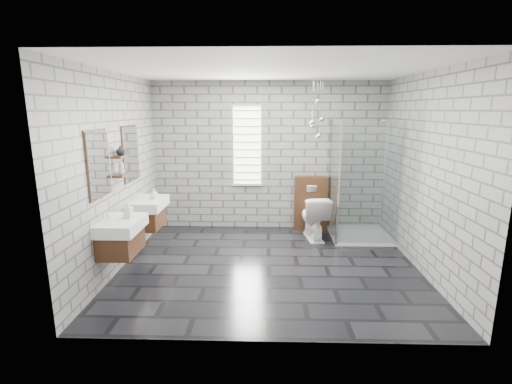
{
  "coord_description": "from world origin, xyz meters",
  "views": [
    {
      "loc": [
        -0.04,
        -4.99,
        2.2
      ],
      "look_at": [
        -0.2,
        0.35,
        1.01
      ],
      "focal_mm": 26.0,
      "sensor_mm": 36.0,
      "label": 1
    }
  ],
  "objects_px": {
    "vanity_right": "(146,205)",
    "cistern_panel": "(311,203)",
    "vanity_left": "(118,227)",
    "toilet": "(314,217)",
    "shower_enclosure": "(356,211)"
  },
  "relations": [
    {
      "from": "vanity_left",
      "to": "vanity_right",
      "type": "bearing_deg",
      "value": 90.0
    },
    {
      "from": "toilet",
      "to": "vanity_right",
      "type": "bearing_deg",
      "value": 6.79
    },
    {
      "from": "cistern_panel",
      "to": "shower_enclosure",
      "type": "distance_m",
      "value": 0.89
    },
    {
      "from": "vanity_right",
      "to": "shower_enclosure",
      "type": "height_order",
      "value": "shower_enclosure"
    },
    {
      "from": "vanity_right",
      "to": "cistern_panel",
      "type": "bearing_deg",
      "value": 23.96
    },
    {
      "from": "vanity_right",
      "to": "cistern_panel",
      "type": "xyz_separation_m",
      "value": [
        2.69,
        1.19,
        -0.26
      ]
    },
    {
      "from": "vanity_right",
      "to": "cistern_panel",
      "type": "distance_m",
      "value": 2.95
    },
    {
      "from": "vanity_left",
      "to": "cistern_panel",
      "type": "relative_size",
      "value": 1.57
    },
    {
      "from": "vanity_right",
      "to": "shower_enclosure",
      "type": "bearing_deg",
      "value": 11.23
    },
    {
      "from": "vanity_left",
      "to": "shower_enclosure",
      "type": "bearing_deg",
      "value": 27.38
    },
    {
      "from": "vanity_right",
      "to": "vanity_left",
      "type": "bearing_deg",
      "value": -90.0
    },
    {
      "from": "vanity_right",
      "to": "toilet",
      "type": "distance_m",
      "value": 2.8
    },
    {
      "from": "cistern_panel",
      "to": "vanity_right",
      "type": "bearing_deg",
      "value": -156.04
    },
    {
      "from": "cistern_panel",
      "to": "toilet",
      "type": "relative_size",
      "value": 1.31
    },
    {
      "from": "vanity_left",
      "to": "vanity_right",
      "type": "xyz_separation_m",
      "value": [
        0.0,
        1.09,
        0.0
      ]
    }
  ]
}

